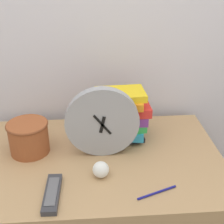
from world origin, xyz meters
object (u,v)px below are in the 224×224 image
Objects in this scene: pen at (157,192)px; desk_clock at (102,123)px; tv_remote at (52,193)px; book_stack at (121,115)px; basket at (29,136)px; crumpled_paper_ball at (99,170)px.

desk_clock is at bearing 124.88° from pen.
desk_clock is 1.55× the size of tv_remote.
book_stack is at bearing 54.46° from desk_clock.
desk_clock is 1.18× the size of book_stack.
book_stack is 0.41m from pen.
book_stack reaches higher than basket.
book_stack is at bearing 12.03° from basket.
tv_remote is at bearing -67.17° from basket.
desk_clock is 1.74× the size of basket.
pen is at bearing -28.83° from crumpled_paper_ball.
tv_remote is 3.08× the size of crumpled_paper_ball.
pen is at bearing -31.50° from basket.
tv_remote is at bearing -126.90° from book_stack.
desk_clock reaches higher than crumpled_paper_ball.
basket is at bearing -167.97° from book_stack.
desk_clock is 0.16m from book_stack.
basket is at bearing 146.74° from crumpled_paper_ball.
basket is 0.31m from tv_remote.
tv_remote is (-0.19, -0.24, -0.14)m from desk_clock.
tv_remote is 0.19m from crumpled_paper_ball.
desk_clock is 4.79× the size of crumpled_paper_ball.
desk_clock is 0.35m from pen.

